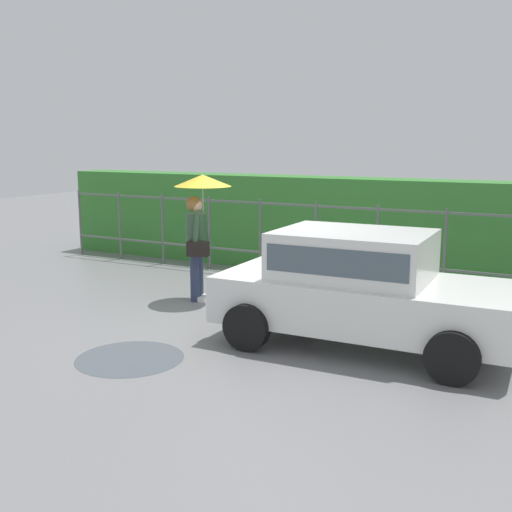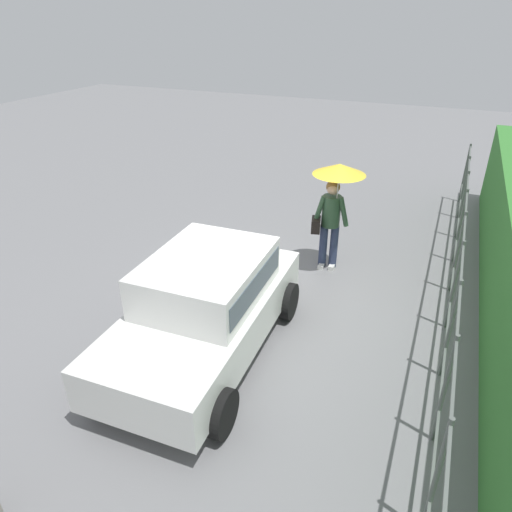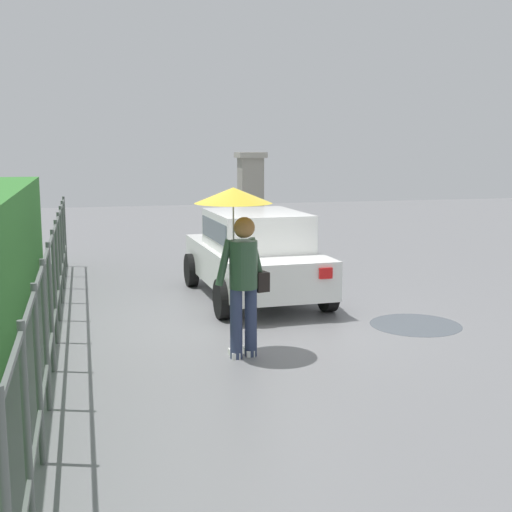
# 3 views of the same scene
# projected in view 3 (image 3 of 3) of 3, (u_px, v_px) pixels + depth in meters

# --- Properties ---
(ground_plane) EXTENTS (40.00, 40.00, 0.00)m
(ground_plane) POSITION_uv_depth(u_px,v_px,m) (257.00, 321.00, 10.01)
(ground_plane) COLOR slate
(car) EXTENTS (3.79, 1.96, 1.48)m
(car) POSITION_uv_depth(u_px,v_px,m) (255.00, 251.00, 11.38)
(car) COLOR white
(car) RESTS_ON ground
(pedestrian) EXTENTS (0.93, 0.93, 2.07)m
(pedestrian) POSITION_uv_depth(u_px,v_px,m) (239.00, 235.00, 8.10)
(pedestrian) COLOR #2D3856
(pedestrian) RESTS_ON ground
(gate_pillar) EXTENTS (0.60, 0.60, 2.42)m
(gate_pillar) POSITION_uv_depth(u_px,v_px,m) (251.00, 207.00, 14.70)
(gate_pillar) COLOR gray
(gate_pillar) RESTS_ON ground
(fence_section) EXTENTS (11.82, 0.05, 1.50)m
(fence_section) POSITION_uv_depth(u_px,v_px,m) (54.00, 281.00, 8.76)
(fence_section) COLOR #59605B
(fence_section) RESTS_ON ground
(puddle_near) EXTENTS (1.31, 1.31, 0.00)m
(puddle_near) POSITION_uv_depth(u_px,v_px,m) (416.00, 325.00, 9.80)
(puddle_near) COLOR #4C545B
(puddle_near) RESTS_ON ground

